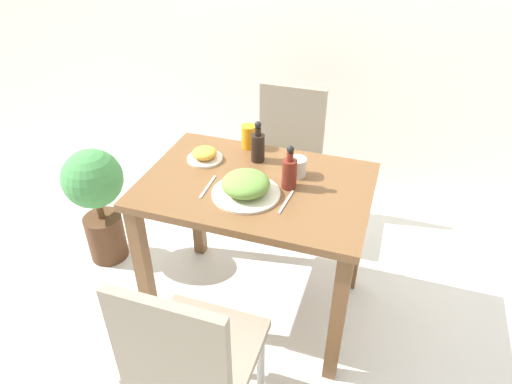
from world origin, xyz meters
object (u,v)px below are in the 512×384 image
Objects in this scene: juice_glass at (249,137)px; potted_plant_left at (97,196)px; chair_far at (286,154)px; food_plate at (246,186)px; drink_cup at (297,167)px; side_plate at (205,155)px; sauce_bottle at (289,172)px; condiment_bottle at (258,146)px; chair_near at (189,356)px.

juice_glass is 0.93m from potted_plant_left.
chair_far reaches higher than food_plate.
drink_cup is 0.34m from juice_glass.
side_plate is 0.84× the size of sauce_bottle.
food_plate is (0.05, -0.85, 0.32)m from chair_far.
drink_cup is 0.11m from sauce_bottle.
sauce_bottle reaches higher than food_plate.
potted_plant_left is at bearing -143.06° from chair_far.
condiment_bottle is 0.99m from potted_plant_left.
drink_cup is at bearing 0.61° from side_plate.
juice_glass is at bearing 127.42° from condiment_bottle.
side_plate is at bearing 167.06° from sauce_bottle.
food_plate is 0.27m from drink_cup.
sauce_bottle is 0.26m from condiment_bottle.
sauce_bottle reaches higher than chair_far.
food_plate reaches higher than potted_plant_left.
sauce_bottle is (0.21, -0.74, 0.35)m from chair_far.
condiment_bottle is at bearing 138.47° from sauce_bottle.
drink_cup is at bearing 53.08° from food_plate.
sauce_bottle reaches higher than drink_cup.
juice_glass is (-0.13, 1.02, 0.33)m from chair_near.
potted_plant_left is at bearing -165.25° from juice_glass.
chair_far is 4.38× the size of sauce_bottle.
drink_cup is at bearing -31.80° from juice_glass.
drink_cup reaches higher than side_plate.
juice_glass is at bearing -99.53° from chair_far.
chair_near reaches higher than side_plate.
condiment_bottle reaches higher than juice_glass.
chair_far is 4.38× the size of condiment_bottle.
side_plate is 0.24× the size of potted_plant_left.
chair_near is 1.48m from chair_far.
side_plate is at bearing -130.21° from juice_glass.
side_plate is at bearing -70.94° from chair_near.
chair_near is at bearing -87.76° from chair_far.
juice_glass is (-0.08, -0.45, 0.33)m from chair_far.
chair_near is 4.38× the size of condiment_bottle.
food_plate is (-0.01, 0.63, 0.32)m from chair_near.
condiment_bottle is (-0.04, 0.29, 0.03)m from food_plate.
chair_near reaches higher than drink_cup.
drink_cup is at bearing -18.85° from condiment_bottle.
sauce_bottle is (0.28, -0.28, 0.02)m from juice_glass.
chair_near is 3.04× the size of food_plate.
side_plate is at bearing 2.60° from potted_plant_left.
side_plate is at bearing -179.39° from drink_cup.
side_plate is 0.45m from drink_cup.
side_plate is 1.45× the size of juice_glass.
chair_near is 1.25m from potted_plant_left.
condiment_bottle reaches higher than potted_plant_left.
chair_far and juice_glass have the same top height.
side_plate is 0.45m from sauce_bottle.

